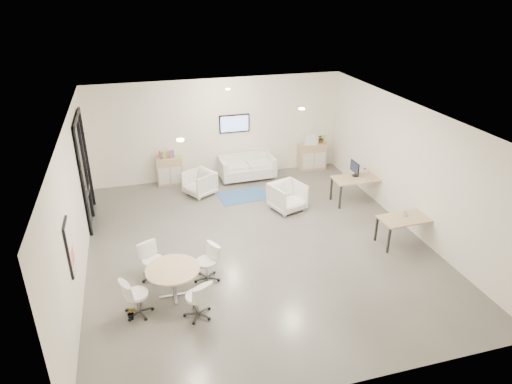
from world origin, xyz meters
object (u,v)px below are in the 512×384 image
Objects in this scene: armchair_left at (200,182)px; round_table at (173,272)px; armchair_right at (288,196)px; sideboard_right at (312,156)px; loveseat at (247,168)px; desk_front at (407,220)px; sideboard_left at (169,171)px; desk_rear at (358,180)px.

round_table is at bearing -45.09° from armchair_left.
sideboard_right is at bearing 37.48° from armchair_right.
sideboard_right is 0.84× the size of round_table.
loveseat reaches higher than desk_front.
armchair_right is at bearing 128.85° from desk_front.
sideboard_left is at bearing 179.78° from sideboard_right.
armchair_right reaches higher than loveseat.
desk_front is (4.39, -4.15, 0.23)m from armchair_left.
sideboard_left is at bearing 173.14° from loveseat.
sideboard_left is at bearing 84.83° from round_table.
round_table is (-5.32, -5.71, 0.12)m from sideboard_right.
sideboard_right reaches higher than loveseat.
armchair_right is (2.99, -2.69, -0.00)m from sideboard_left.
sideboard_left is 5.76m from round_table.
loveseat is 1.24× the size of desk_rear.
armchair_right is 4.65m from round_table.
desk_rear is at bearing 28.09° from round_table.
sideboard_right is at bearing 2.94° from loveseat.
armchair_right is (-1.81, -2.67, -0.02)m from sideboard_right.
armchair_left reaches higher than loveseat.
armchair_left is at bearing -156.13° from loveseat.
sideboard_right reaches higher than armchair_right.
loveseat is at bearing 83.72° from armchair_right.
desk_rear reaches higher than round_table.
loveseat is (2.46, -0.22, -0.08)m from sideboard_left.
sideboard_right reaches higher than desk_rear.
loveseat is at bearing -5.00° from sideboard_left.
armchair_left is 0.56× the size of desk_rear.
sideboard_right reaches higher than desk_front.
round_table is at bearing -120.21° from loveseat.
sideboard_right is (4.80, -0.02, 0.02)m from sideboard_left.
loveseat is 2.21× the size of armchair_left.
armchair_left is (0.78, -1.02, -0.03)m from sideboard_left.
armchair_left reaches higher than desk_rear.
armchair_left is 6.04m from desk_front.
desk_front is 5.72m from round_table.
loveseat is at bearing 61.65° from round_table.
round_table is (-5.69, -0.56, -0.06)m from desk_front.
sideboard_right is 0.51× the size of loveseat.
sideboard_left is 0.80× the size of round_table.
armchair_left is at bearing 124.46° from armchair_right.
sideboard_right is 3.23m from armchair_right.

